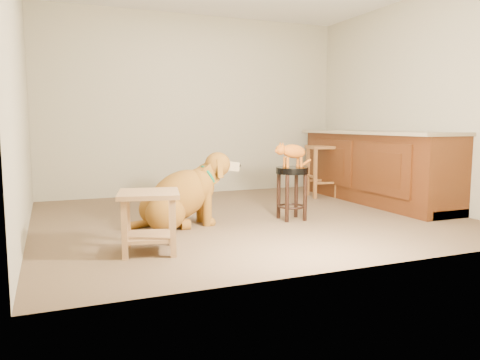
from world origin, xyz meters
name	(u,v)px	position (x,y,z in m)	size (l,w,h in m)	color
floor	(248,217)	(0.00, 0.00, 0.00)	(4.50, 4.00, 0.01)	brown
room_shell	(249,63)	(0.00, 0.00, 1.68)	(4.54, 4.04, 2.62)	#ABA68A
cabinet_run	(375,169)	(1.94, 0.30, 0.44)	(0.70, 2.56, 0.94)	#50260E
padded_stool	(292,182)	(0.38, -0.29, 0.40)	(0.35, 0.35, 0.57)	black
wood_stool	(322,170)	(1.55, 0.96, 0.38)	(0.46, 0.46, 0.72)	brown
side_table	(149,212)	(-1.30, -1.00, 0.33)	(0.57, 0.57, 0.50)	#9B7248
golden_retriever	(181,197)	(-0.81, -0.15, 0.30)	(1.26, 0.62, 0.79)	brown
tabby_kitten	(291,152)	(0.37, -0.29, 0.73)	(0.48, 0.17, 0.30)	#9A4A0F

